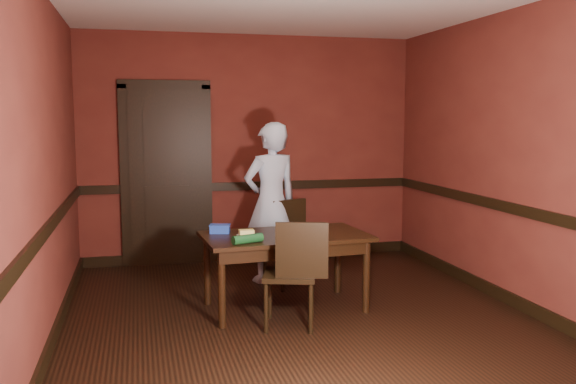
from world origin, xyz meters
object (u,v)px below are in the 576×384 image
dining_table (285,271)px  sauce_jar (324,230)px  chair_far (288,244)px  cheese_saucer (246,233)px  chair_near (289,273)px  food_tub (220,229)px  sandwich_plate (289,233)px  person (271,202)px

dining_table → sauce_jar: size_ratio=18.82×
chair_far → cheese_saucer: bearing=-145.5°
chair_near → food_tub: bearing=-36.6°
sandwich_plate → cheese_saucer: (-0.37, 0.05, 0.00)m
cheese_saucer → dining_table: bearing=-1.8°
dining_table → cheese_saucer: cheese_saucer is taller
dining_table → chair_near: 0.48m
sandwich_plate → sauce_jar: sauce_jar is taller
chair_far → chair_near: size_ratio=0.96×
person → food_tub: person is taller
chair_near → person: person is taller
sandwich_plate → food_tub: food_tub is taller
sauce_jar → food_tub: bearing=163.2°
chair_far → sauce_jar: size_ratio=11.17×
chair_far → person: person is taller
food_tub → dining_table: bearing=-5.5°
dining_table → sauce_jar: sauce_jar is taller
chair_far → dining_table: bearing=-124.0°
chair_far → chair_near: chair_near is taller
chair_far → person: size_ratio=0.52×
person → sauce_jar: person is taller
person → cheese_saucer: bearing=49.7°
person → sauce_jar: 1.07m
dining_table → person: size_ratio=0.87×
person → sauce_jar: size_ratio=21.62×
sandwich_plate → chair_far: bearing=76.8°
sauce_jar → cheese_saucer: bearing=173.0°
chair_near → sandwich_plate: 0.50m
cheese_saucer → food_tub: (-0.21, 0.19, 0.02)m
chair_far → sauce_jar: (0.13, -0.82, 0.29)m
dining_table → sandwich_plate: bearing=-63.2°
food_tub → chair_near: bearing=-39.6°
sandwich_plate → cheese_saucer: 0.38m
food_tub → chair_far: bearing=49.6°
sauce_jar → food_tub: same height
sandwich_plate → sauce_jar: size_ratio=3.19×
dining_table → chair_far: size_ratio=1.68×
dining_table → person: bearing=81.4°
sandwich_plate → food_tub: 0.63m
sandwich_plate → sauce_jar: bearing=-5.6°
cheese_saucer → sandwich_plate: bearing=-8.1°
chair_near → food_tub: (-0.49, 0.66, 0.27)m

